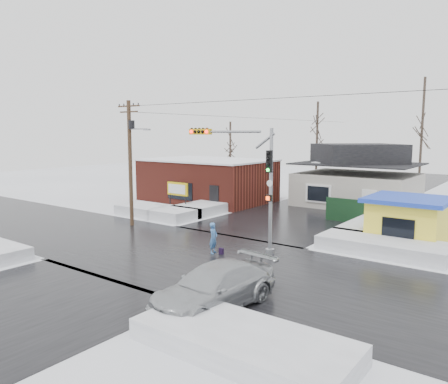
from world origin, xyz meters
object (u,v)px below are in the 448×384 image
Objects in this scene: pedestrian at (213,238)px; car at (214,287)px; traffic_signal at (247,172)px; marquee_sign at (178,190)px; kiosk at (407,220)px; utility_pole at (131,156)px.

pedestrian is 7.72m from car.
pedestrian is (-1.05, -1.75, -3.67)m from traffic_signal.
traffic_signal is 9.41m from car.
car is (3.75, -7.80, -3.70)m from traffic_signal.
car is (15.19, -14.33, -1.08)m from marquee_sign.
kiosk is (18.50, 0.50, -0.46)m from marquee_sign.
utility_pole reaches higher than marquee_sign.
kiosk is 2.63× the size of pedestrian.
kiosk is at bearing 20.44° from utility_pole.
car is at bearing -64.31° from traffic_signal.
marquee_sign is at bearing -178.45° from kiosk.
car is (4.80, -6.05, -0.04)m from pedestrian.
utility_pole is at bearing 177.05° from traffic_signal.
car is at bearing -43.34° from marquee_sign.
pedestrian reaches higher than car.
pedestrian is at bearing -38.55° from marquee_sign.
traffic_signal is at bearing -135.16° from kiosk.
utility_pole is 6.87m from marquee_sign.
traffic_signal is 0.78× the size of utility_pole.
marquee_sign is 0.55× the size of kiosk.
pedestrian is at bearing 134.50° from car.
traffic_signal reaches higher than kiosk.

